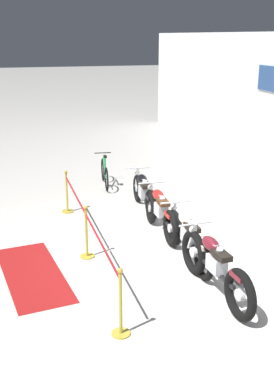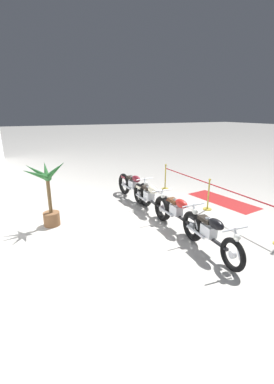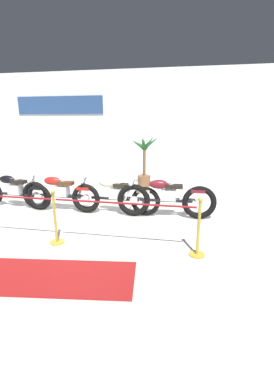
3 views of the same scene
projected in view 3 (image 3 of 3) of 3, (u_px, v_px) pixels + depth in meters
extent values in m
plane|color=silver|center=(78.00, 221.00, 6.07)|extent=(120.00, 120.00, 0.00)
cube|color=white|center=(125.00, 126.00, 10.38)|extent=(28.00, 0.25, 4.20)
cube|color=navy|center=(59.00, 105.00, 10.50)|extent=(3.71, 0.04, 0.70)
torus|color=black|center=(39.00, 197.00, 6.75)|extent=(0.71, 0.17, 0.70)
cylinder|color=silver|center=(39.00, 197.00, 6.75)|extent=(0.17, 0.09, 0.16)
cube|color=silver|center=(16.00, 189.00, 6.89)|extent=(0.38, 0.25, 0.26)
cylinder|color=silver|center=(13.00, 182.00, 6.85)|extent=(0.19, 0.12, 0.24)
cylinder|color=silver|center=(16.00, 182.00, 6.83)|extent=(0.19, 0.12, 0.24)
cylinder|color=silver|center=(29.00, 194.00, 6.98)|extent=(0.70, 0.13, 0.07)
cube|color=black|center=(15.00, 194.00, 6.94)|extent=(1.22, 0.16, 0.06)
ellipsoid|color=black|center=(7.00, 179.00, 6.88)|extent=(0.48, 0.26, 0.22)
cube|color=black|center=(19.00, 182.00, 6.80)|extent=(0.42, 0.23, 0.09)
cube|color=black|center=(37.00, 188.00, 6.70)|extent=(0.33, 0.19, 0.08)
torus|color=black|center=(36.00, 195.00, 6.82)|extent=(0.75, 0.14, 0.75)
torus|color=black|center=(86.00, 199.00, 6.53)|extent=(0.75, 0.14, 0.75)
cylinder|color=silver|center=(36.00, 195.00, 6.82)|extent=(0.18, 0.09, 0.18)
cylinder|color=silver|center=(86.00, 199.00, 6.53)|extent=(0.18, 0.09, 0.18)
cylinder|color=silver|center=(31.00, 185.00, 6.76)|extent=(0.30, 0.07, 0.59)
cube|color=silver|center=(62.00, 191.00, 6.62)|extent=(0.37, 0.23, 0.26)
cylinder|color=silver|center=(59.00, 183.00, 6.58)|extent=(0.18, 0.12, 0.24)
cylinder|color=silver|center=(62.00, 184.00, 6.56)|extent=(0.18, 0.12, 0.24)
cylinder|color=silver|center=(75.00, 195.00, 6.73)|extent=(0.70, 0.09, 0.07)
cube|color=black|center=(60.00, 196.00, 6.67)|extent=(1.14, 0.09, 0.06)
ellipsoid|color=#B21E19|center=(53.00, 181.00, 6.60)|extent=(0.47, 0.23, 0.22)
cube|color=#4C2D19|center=(66.00, 183.00, 6.54)|extent=(0.41, 0.21, 0.09)
cube|color=#B21E19|center=(83.00, 188.00, 6.47)|extent=(0.32, 0.17, 0.08)
cylinder|color=silver|center=(34.00, 175.00, 6.67)|extent=(0.05, 0.62, 0.04)
sphere|color=silver|center=(32.00, 180.00, 6.72)|extent=(0.14, 0.14, 0.14)
torus|color=black|center=(86.00, 198.00, 6.63)|extent=(0.74, 0.13, 0.74)
torus|color=black|center=(145.00, 201.00, 6.32)|extent=(0.74, 0.13, 0.74)
cylinder|color=silver|center=(86.00, 198.00, 6.63)|extent=(0.17, 0.08, 0.17)
cylinder|color=silver|center=(145.00, 201.00, 6.32)|extent=(0.17, 0.08, 0.17)
cylinder|color=silver|center=(82.00, 187.00, 6.57)|extent=(0.30, 0.06, 0.59)
cube|color=silver|center=(117.00, 193.00, 6.42)|extent=(0.36, 0.23, 0.26)
cylinder|color=silver|center=(115.00, 186.00, 6.38)|extent=(0.18, 0.11, 0.24)
cylinder|color=silver|center=(118.00, 186.00, 6.36)|extent=(0.18, 0.11, 0.24)
cylinder|color=silver|center=(130.00, 198.00, 6.53)|extent=(0.70, 0.08, 0.07)
cube|color=black|center=(115.00, 199.00, 6.47)|extent=(1.25, 0.09, 0.06)
ellipsoid|color=beige|center=(108.00, 183.00, 6.40)|extent=(0.46, 0.23, 0.22)
cube|color=black|center=(122.00, 185.00, 6.34)|extent=(0.40, 0.21, 0.09)
cube|color=beige|center=(144.00, 191.00, 6.26)|extent=(0.32, 0.17, 0.08)
cylinder|color=silver|center=(86.00, 177.00, 6.48)|extent=(0.05, 0.62, 0.04)
sphere|color=silver|center=(83.00, 182.00, 6.53)|extent=(0.14, 0.14, 0.14)
torus|color=black|center=(134.00, 200.00, 6.29)|extent=(0.82, 0.19, 0.81)
torus|color=black|center=(199.00, 203.00, 6.10)|extent=(0.82, 0.19, 0.81)
cylinder|color=silver|center=(134.00, 200.00, 6.29)|extent=(0.19, 0.09, 0.19)
cylinder|color=silver|center=(199.00, 203.00, 6.10)|extent=(0.19, 0.09, 0.19)
cylinder|color=silver|center=(130.00, 189.00, 6.23)|extent=(0.31, 0.07, 0.59)
cube|color=silver|center=(168.00, 195.00, 6.15)|extent=(0.37, 0.24, 0.26)
cylinder|color=silver|center=(167.00, 187.00, 6.10)|extent=(0.18, 0.12, 0.24)
cylinder|color=silver|center=(170.00, 187.00, 6.09)|extent=(0.18, 0.12, 0.24)
cylinder|color=silver|center=(180.00, 199.00, 6.28)|extent=(0.70, 0.11, 0.07)
cube|color=black|center=(166.00, 201.00, 6.19)|extent=(1.26, 0.13, 0.06)
ellipsoid|color=maroon|center=(159.00, 184.00, 6.11)|extent=(0.47, 0.25, 0.22)
cube|color=black|center=(174.00, 186.00, 6.07)|extent=(0.41, 0.22, 0.09)
cube|color=maroon|center=(198.00, 191.00, 6.03)|extent=(0.33, 0.18, 0.08)
cylinder|color=silver|center=(134.00, 178.00, 6.14)|extent=(0.07, 0.62, 0.04)
sphere|color=silver|center=(131.00, 184.00, 6.19)|extent=(0.14, 0.14, 0.14)
cylinder|color=brown|center=(144.00, 181.00, 9.31)|extent=(0.45, 0.45, 0.39)
cylinder|color=brown|center=(144.00, 162.00, 9.13)|extent=(0.10, 0.10, 1.01)
cone|color=#235B28|center=(151.00, 143.00, 8.91)|extent=(0.60, 0.17, 0.49)
cone|color=#235B28|center=(149.00, 142.00, 9.14)|extent=(0.43, 0.63, 0.56)
cone|color=#235B28|center=(144.00, 143.00, 9.24)|extent=(0.27, 0.70, 0.48)
cone|color=#235B28|center=(138.00, 144.00, 9.10)|extent=(0.64, 0.41, 0.41)
cone|color=#235B28|center=(138.00, 144.00, 8.93)|extent=(0.57, 0.35, 0.44)
cone|color=#235B28|center=(143.00, 143.00, 8.73)|extent=(0.17, 0.60, 0.53)
cone|color=#235B28|center=(147.00, 145.00, 8.79)|extent=(0.42, 0.49, 0.46)
cylinder|color=maroon|center=(123.00, 203.00, 4.51)|extent=(2.54, 0.04, 0.04)
cylinder|color=gold|center=(57.00, 242.00, 4.97)|extent=(0.28, 0.28, 0.03)
cylinder|color=gold|center=(55.00, 219.00, 4.84)|extent=(0.05, 0.05, 0.95)
sphere|color=gold|center=(53.00, 192.00, 4.70)|extent=(0.08, 0.08, 0.08)
cylinder|color=gold|center=(197.00, 254.00, 4.51)|extent=(0.28, 0.28, 0.03)
cylinder|color=gold|center=(199.00, 229.00, 4.38)|extent=(0.05, 0.05, 0.95)
sphere|color=gold|center=(201.00, 200.00, 4.24)|extent=(0.08, 0.08, 0.08)
cube|color=maroon|center=(49.00, 277.00, 3.88)|extent=(2.69, 1.30, 0.01)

